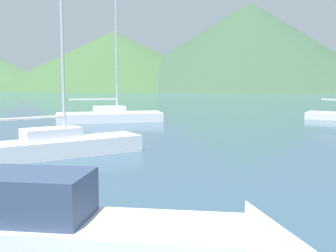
% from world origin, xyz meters
% --- Properties ---
extents(motorboat_near, '(8.29, 2.59, 2.02)m').
position_xyz_m(motorboat_near, '(-1.74, 3.66, 0.46)').
color(motorboat_near, white).
rests_on(motorboat_near, ground_plane).
extents(sailboat_inner, '(7.24, 3.88, 9.24)m').
position_xyz_m(sailboat_inner, '(-5.16, 26.60, 0.42)').
color(sailboat_inner, silver).
rests_on(sailboat_inner, ground_plane).
extents(sailboat_middle, '(6.84, 5.58, 9.92)m').
position_xyz_m(sailboat_middle, '(-5.27, 13.65, 0.48)').
color(sailboat_middle, silver).
rests_on(sailboat_middle, ground_plane).
extents(hill_central, '(47.55, 47.55, 11.26)m').
position_xyz_m(hill_central, '(-14.87, 90.13, 5.63)').
color(hill_central, '#3D6038').
rests_on(hill_central, ground_plane).
extents(hill_east, '(55.26, 55.26, 16.85)m').
position_xyz_m(hill_east, '(12.21, 90.70, 8.42)').
color(hill_east, '#38563D').
rests_on(hill_east, ground_plane).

